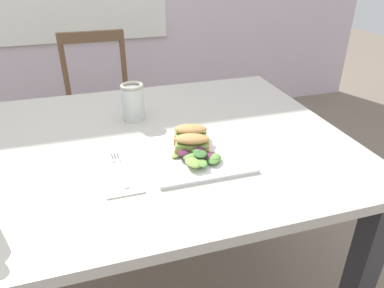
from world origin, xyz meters
The scene contains 9 objects.
dining_table centered at (0.09, 0.16, 0.62)m, with size 1.24×0.99×0.74m.
chair_wooden_far centered at (-0.03, 1.16, 0.45)m, with size 0.40×0.40×0.87m.
plate_lunch centered at (0.19, 0.01, 0.74)m, with size 0.28×0.28×0.01m, color white.
sandwich_half_front centered at (0.18, 0.03, 0.78)m, with size 0.11×0.09×0.06m.
sandwich_half_back centered at (0.20, 0.09, 0.78)m, with size 0.11×0.09×0.06m.
salad_mixed_greens centered at (0.19, -0.03, 0.77)m, with size 0.15×0.15×0.03m.
napkin_folded centered at (-0.03, -0.01, 0.74)m, with size 0.10×0.24×0.00m, color silver.
fork_on_napkin centered at (-0.03, 0.01, 0.75)m, with size 0.03×0.19×0.00m.
mason_jar_iced_tea centered at (0.06, 0.33, 0.80)m, with size 0.08×0.08×0.13m.
Camera 1 is at (-0.09, -0.87, 1.29)m, focal length 33.93 mm.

